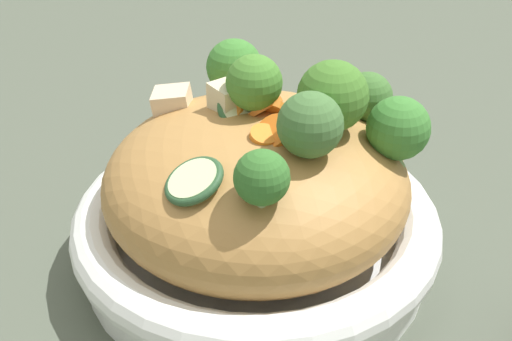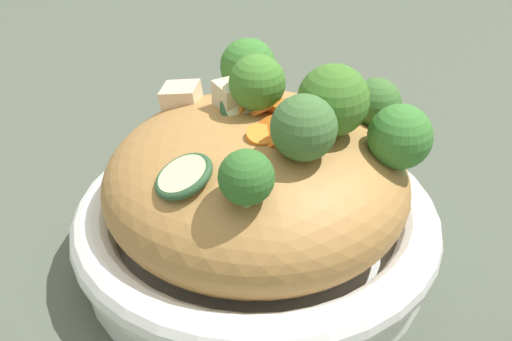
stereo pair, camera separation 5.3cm
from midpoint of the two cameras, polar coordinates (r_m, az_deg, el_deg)
name	(u,v)px [view 2 (the right image)]	position (r m, az deg, el deg)	size (l,w,h in m)	color
ground_plane	(256,258)	(0.58, 2.63, -7.22)	(3.00, 3.00, 0.00)	#4B5244
serving_bowl	(256,231)	(0.56, 2.70, -4.98)	(0.29, 0.29, 0.06)	white
noodle_heap	(256,182)	(0.53, 2.83, -1.05)	(0.23, 0.23, 0.11)	#B17E43
broccoli_florets	(313,108)	(0.51, 7.61, 4.94)	(0.21, 0.20, 0.08)	#95B26C
carrot_coins	(261,116)	(0.51, 3.35, 4.32)	(0.07, 0.08, 0.02)	orange
zucchini_slices	(210,146)	(0.49, -0.67, 1.88)	(0.14, 0.06, 0.04)	beige
chicken_chunks	(212,98)	(0.54, -0.80, 5.81)	(0.04, 0.09, 0.04)	beige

